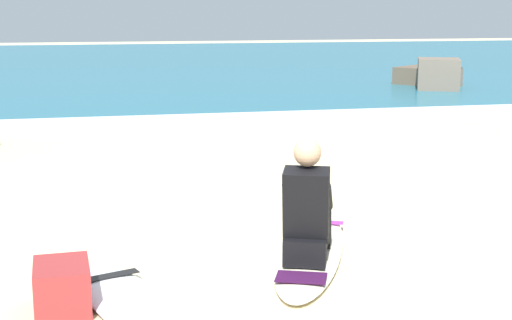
# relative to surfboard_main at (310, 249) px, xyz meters

# --- Properties ---
(ground_plane) EXTENTS (80.00, 80.00, 0.00)m
(ground_plane) POSITION_rel_surfboard_main_xyz_m (-0.38, 0.12, -0.04)
(ground_plane) COLOR beige
(sea) EXTENTS (80.00, 28.00, 0.10)m
(sea) POSITION_rel_surfboard_main_xyz_m (-0.38, 20.87, 0.01)
(sea) COLOR teal
(sea) RESTS_ON ground
(breaking_foam) EXTENTS (80.00, 0.90, 0.11)m
(breaking_foam) POSITION_rel_surfboard_main_xyz_m (-0.38, 7.17, 0.02)
(breaking_foam) COLOR white
(breaking_foam) RESTS_ON ground
(surfboard_main) EXTENTS (1.36, 2.42, 0.08)m
(surfboard_main) POSITION_rel_surfboard_main_xyz_m (0.00, 0.00, 0.00)
(surfboard_main) COLOR #EFE5C6
(surfboard_main) RESTS_ON ground
(surfer_seated) EXTENTS (0.56, 0.77, 0.95)m
(surfer_seated) POSITION_rel_surfboard_main_xyz_m (-0.13, -0.32, 0.40)
(surfer_seated) COLOR black
(surfer_seated) RESTS_ON surfboard_main
(surfboard_spare_near) EXTENTS (1.16, 2.08, 0.08)m
(surfboard_spare_near) POSITION_rel_surfboard_main_xyz_m (-1.46, -0.92, 0.00)
(surfboard_spare_near) COLOR silver
(surfboard_spare_near) RESTS_ON ground
(rock_outcrop_distant) EXTENTS (1.78, 2.70, 0.81)m
(rock_outcrop_distant) POSITION_rel_surfboard_main_xyz_m (6.44, 11.19, 0.29)
(rock_outcrop_distant) COLOR #756656
(rock_outcrop_distant) RESTS_ON ground
(beach_bag) EXTENTS (0.38, 0.50, 0.32)m
(beach_bag) POSITION_rel_surfboard_main_xyz_m (-1.94, -0.77, 0.12)
(beach_bag) COLOR maroon
(beach_bag) RESTS_ON ground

